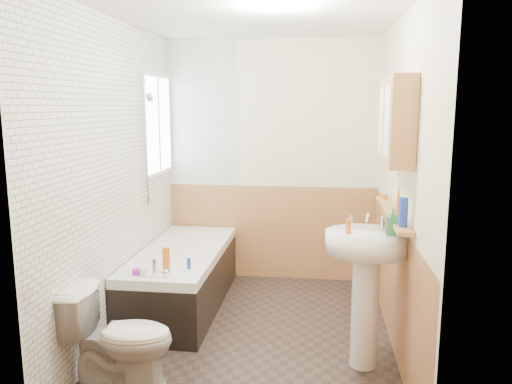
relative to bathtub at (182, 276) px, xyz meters
The scene contains 26 objects.
floor 0.93m from the bathtub, 34.80° to the right, with size 2.80×2.80×0.00m, color black.
ceiling 2.39m from the bathtub, 34.80° to the right, with size 2.80×2.80×0.00m, color white.
wall_back 1.51m from the bathtub, 51.04° to the left, with size 2.20×0.02×2.50m, color #EDE7C4.
wall_front 2.27m from the bathtub, 69.16° to the right, with size 2.20×0.02×2.50m, color #EDE7C4.
wall_left 1.16m from the bathtub, 126.84° to the right, with size 0.02×2.80×2.50m, color #EDE7C4.
wall_right 2.14m from the bathtub, 15.41° to the right, with size 0.02×2.80×2.50m, color #EDE7C4.
wainscot_right 1.90m from the bathtub, 15.59° to the right, with size 0.01×2.80×1.00m, color #B77F4B.
wainscot_front 2.04m from the bathtub, 68.93° to the right, with size 2.20×0.01×1.00m, color #B77F4B.
wainscot_back 1.16m from the bathtub, 50.35° to the left, with size 2.20×0.01×1.00m, color #B77F4B.
tile_cladding_left 1.15m from the bathtub, 125.21° to the right, with size 0.01×2.80×2.50m, color white.
tile_return_back 1.71m from the bathtub, 89.67° to the left, with size 0.75×0.01×1.50m, color white.
window 1.47m from the bathtub, 126.93° to the left, with size 0.03×0.79×0.99m.
bathtub is the anchor object (origin of this frame).
shower_riser 1.37m from the bathtub, behind, with size 0.10×0.08×1.15m.
toilet 1.38m from the bathtub, 91.25° to the right, with size 0.39×0.70×0.68m, color white.
sink 1.85m from the bathtub, 29.49° to the right, with size 0.58×0.47×1.11m.
pine_shelf 2.02m from the bathtub, 18.25° to the right, with size 0.10×1.26×0.03m, color #B77F4B.
medicine_cabinet 2.39m from the bathtub, 23.64° to the right, with size 0.17×0.66×0.60m.
foam_can 2.24m from the bathtub, 30.89° to the right, with size 0.06×0.06×0.19m, color #19339E.
green_bottle 2.16m from the bathtub, 25.29° to the right, with size 0.05×0.05×0.25m, color orange.
black_jar 1.95m from the bathtub, ahead, with size 0.06×0.06×0.04m, color orange.
soap_bottle 2.10m from the bathtub, 28.88° to the right, with size 0.08×0.18×0.08m, color #388447.
clear_bottle 1.88m from the bathtub, 33.84° to the right, with size 0.04×0.04×0.10m, color orange.
blue_gel 0.74m from the bathtub, 84.70° to the right, with size 0.06×0.04×0.20m, color orange.
cream_jar 0.78m from the bathtub, 102.49° to the right, with size 0.07×0.07×0.04m, color purple.
orange_bottle 0.65m from the bathtub, 68.54° to the right, with size 0.03×0.03×0.09m, color #19339E.
Camera 1 is at (0.50, -3.76, 1.84)m, focal length 35.00 mm.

